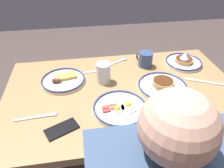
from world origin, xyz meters
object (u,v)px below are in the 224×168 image
object	(u,v)px
plate_far_side	(120,108)
fork_far	(94,72)
plate_near_main	(63,80)
coffee_mug	(145,59)
tea_spoon	(118,61)
cell_phone	(62,129)
plate_center_pancakes	(162,86)
butter_knife	(204,82)
drinking_glass	(104,74)
fork_near	(37,117)
plate_far_companion	(184,61)

from	to	relation	value
plate_far_side	fork_far	xyz separation A→B (m)	(0.09, -0.37, -0.01)
plate_near_main	coffee_mug	xyz separation A→B (m)	(-0.52, -0.10, 0.04)
tea_spoon	cell_phone	bearing A→B (deg)	57.14
cell_phone	fork_far	xyz separation A→B (m)	(-0.19, -0.45, -0.00)
plate_center_pancakes	butter_knife	bearing A→B (deg)	-176.43
plate_far_side	plate_near_main	bearing A→B (deg)	-45.77
coffee_mug	drinking_glass	size ratio (longest dim) A/B	0.90
fork_near	drinking_glass	bearing A→B (deg)	-144.98
fork_near	butter_knife	world-z (taller)	same
plate_far_companion	plate_far_side	world-z (taller)	plate_far_companion
plate_far_side	coffee_mug	size ratio (longest dim) A/B	2.50
fork_far	tea_spoon	distance (m)	0.20
plate_far_side	drinking_glass	distance (m)	0.26
plate_far_side	cell_phone	world-z (taller)	plate_far_side
fork_near	butter_knife	bearing A→B (deg)	-171.03
butter_knife	plate_center_pancakes	bearing A→B (deg)	3.57
plate_far_side	coffee_mug	world-z (taller)	coffee_mug
plate_near_main	tea_spoon	size ratio (longest dim) A/B	1.42
plate_far_side	fork_far	bearing A→B (deg)	-75.88
plate_far_companion	coffee_mug	distance (m)	0.26
coffee_mug	cell_phone	xyz separation A→B (m)	(0.52, 0.47, -0.04)
plate_far_companion	drinking_glass	xyz separation A→B (m)	(0.54, 0.12, 0.03)
plate_near_main	fork_far	xyz separation A→B (m)	(-0.19, -0.08, -0.01)
butter_knife	drinking_glass	bearing A→B (deg)	-9.79
plate_far_companion	fork_near	distance (m)	0.96
fork_far	plate_near_main	bearing A→B (deg)	22.71
plate_near_main	cell_phone	distance (m)	0.37
plate_far_side	butter_knife	world-z (taller)	plate_far_side
drinking_glass	fork_far	bearing A→B (deg)	-68.32
fork_near	plate_center_pancakes	bearing A→B (deg)	-168.94
fork_far	butter_knife	size ratio (longest dim) A/B	1.01
fork_far	coffee_mug	bearing A→B (deg)	-175.94
coffee_mug	drinking_glass	bearing A→B (deg)	25.23
plate_near_main	drinking_glass	bearing A→B (deg)	172.00
plate_near_main	plate_center_pancakes	xyz separation A→B (m)	(-0.54, 0.15, 0.00)
cell_phone	fork_far	size ratio (longest dim) A/B	0.70
plate_near_main	plate_far_companion	xyz separation A→B (m)	(-0.77, -0.09, 0.01)
coffee_mug	fork_far	size ratio (longest dim) A/B	0.52
fork_near	fork_far	xyz separation A→B (m)	(-0.31, -0.36, -0.00)
fork_near	plate_far_companion	bearing A→B (deg)	-157.83
drinking_glass	plate_far_side	bearing A→B (deg)	100.64
plate_far_side	coffee_mug	xyz separation A→B (m)	(-0.24, -0.39, 0.04)
plate_center_pancakes	plate_far_companion	xyz separation A→B (m)	(-0.23, -0.23, 0.00)
plate_near_main	plate_far_side	bearing A→B (deg)	134.23
plate_center_pancakes	butter_knife	size ratio (longest dim) A/B	1.35
drinking_glass	tea_spoon	world-z (taller)	drinking_glass
cell_phone	coffee_mug	bearing A→B (deg)	-162.84
plate_far_companion	cell_phone	distance (m)	0.90
plate_near_main	drinking_glass	xyz separation A→B (m)	(-0.23, 0.03, 0.04)
plate_center_pancakes	fork_near	bearing A→B (deg)	11.06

